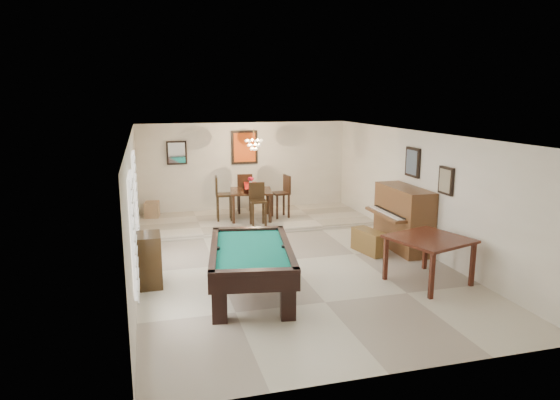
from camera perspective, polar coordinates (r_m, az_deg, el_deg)
name	(u,v)px	position (r m, az deg, el deg)	size (l,w,h in m)	color
ground_plane	(288,260)	(10.43, 0.87, -6.91)	(6.00, 9.00, 0.02)	beige
wall_back	(244,168)	(14.40, -4.08, 3.67)	(6.00, 0.04, 2.60)	silver
wall_front	(394,274)	(6.05, 12.91, -8.23)	(6.00, 0.04, 2.60)	silver
wall_left	(134,207)	(9.71, -16.38, -0.79)	(0.04, 9.00, 2.60)	silver
wall_right	(420,191)	(11.28, 15.71, 0.96)	(0.04, 9.00, 2.60)	silver
ceiling	(288,134)	(9.90, 0.92, 7.54)	(6.00, 9.00, 0.04)	white
dining_step	(254,220)	(13.44, -2.97, -2.31)	(6.00, 2.50, 0.12)	beige
window_left_front	(133,232)	(7.55, -16.44, -3.58)	(0.06, 1.00, 1.70)	white
window_left_rear	(135,196)	(10.28, -16.20, 0.47)	(0.06, 1.00, 1.70)	white
pool_table	(251,272)	(8.56, -3.32, -8.20)	(1.34, 2.48, 0.83)	black
square_table	(428,260)	(9.47, 16.60, -6.62)	(1.23, 1.23, 0.85)	#38170E
upright_piano	(397,219)	(11.23, 13.18, -2.10)	(0.94, 1.67, 1.39)	brown
piano_bench	(369,242)	(11.00, 10.17, -4.70)	(0.35, 0.89, 0.49)	brown
apothecary_chest	(149,260)	(9.24, -14.71, -6.65)	(0.42, 0.63, 0.95)	black
dining_table	(251,202)	(13.26, -3.33, -0.26)	(1.08, 1.08, 0.89)	black
flower_vase	(251,181)	(13.15, -3.36, 2.18)	(0.15, 0.15, 0.25)	red
dining_chair_south	(258,205)	(12.52, -2.52, -0.54)	(0.40, 0.40, 1.08)	black
dining_chair_north	(244,193)	(13.95, -4.09, 0.81)	(0.41, 0.41, 1.12)	black
dining_chair_west	(224,198)	(13.15, -6.41, 0.20)	(0.43, 0.43, 1.17)	black
dining_chair_east	(280,197)	(13.38, 0.05, 0.40)	(0.42, 0.42, 1.14)	black
corner_bench	(152,209)	(13.92, -14.42, -1.05)	(0.36, 0.45, 0.41)	#A47E59
chandelier	(254,141)	(13.03, -3.02, 6.80)	(0.44, 0.44, 0.60)	#FFE5B2
back_painting	(244,147)	(14.29, -4.09, 6.03)	(0.75, 0.06, 0.95)	#D84C14
back_mirror	(177,153)	(14.06, -11.73, 5.30)	(0.55, 0.06, 0.65)	white
right_picture_upper	(413,162)	(11.42, 14.94, 4.19)	(0.06, 0.55, 0.65)	slate
right_picture_lower	(446,181)	(10.36, 18.45, 2.10)	(0.06, 0.45, 0.55)	gray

